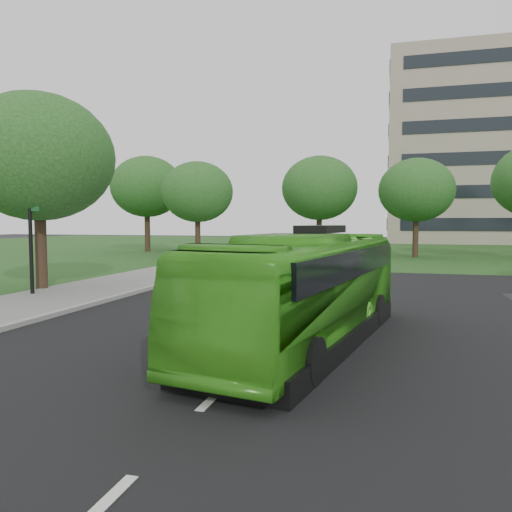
{
  "coord_description": "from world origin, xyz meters",
  "views": [
    {
      "loc": [
        2.79,
        -13.87,
        2.89
      ],
      "look_at": [
        -2.13,
        3.94,
        1.6
      ],
      "focal_mm": 35.0,
      "sensor_mm": 36.0,
      "label": 1
    }
  ],
  "objects_px": {
    "tree_park_f": "(147,187)",
    "bus": "(308,289)",
    "tree_park_a": "(197,192)",
    "tree_park_c": "(417,190)",
    "tree_park_b": "(319,188)",
    "traffic_light": "(34,216)",
    "tree_side_near": "(38,157)"
  },
  "relations": [
    {
      "from": "tree_park_a",
      "to": "bus",
      "type": "distance_m",
      "value": 30.43
    },
    {
      "from": "tree_park_f",
      "to": "bus",
      "type": "relative_size",
      "value": 0.96
    },
    {
      "from": "tree_park_c",
      "to": "tree_park_f",
      "type": "height_order",
      "value": "tree_park_f"
    },
    {
      "from": "tree_park_c",
      "to": "tree_park_b",
      "type": "bearing_deg",
      "value": 173.05
    },
    {
      "from": "tree_park_c",
      "to": "tree_park_f",
      "type": "distance_m",
      "value": 24.29
    },
    {
      "from": "tree_park_f",
      "to": "bus",
      "type": "height_order",
      "value": "tree_park_f"
    },
    {
      "from": "tree_park_c",
      "to": "tree_park_f",
      "type": "relative_size",
      "value": 0.88
    },
    {
      "from": "traffic_light",
      "to": "bus",
      "type": "bearing_deg",
      "value": -45.81
    },
    {
      "from": "tree_park_a",
      "to": "tree_side_near",
      "type": "relative_size",
      "value": 0.96
    },
    {
      "from": "tree_park_b",
      "to": "tree_park_f",
      "type": "height_order",
      "value": "tree_park_f"
    },
    {
      "from": "bus",
      "to": "tree_park_a",
      "type": "bearing_deg",
      "value": 126.81
    },
    {
      "from": "tree_park_a",
      "to": "tree_park_c",
      "type": "distance_m",
      "value": 17.65
    },
    {
      "from": "tree_park_b",
      "to": "tree_park_a",
      "type": "bearing_deg",
      "value": -154.84
    },
    {
      "from": "tree_park_b",
      "to": "tree_park_c",
      "type": "xyz_separation_m",
      "value": [
        7.89,
        -0.96,
        -0.35
      ]
    },
    {
      "from": "bus",
      "to": "traffic_light",
      "type": "relative_size",
      "value": 1.78
    },
    {
      "from": "tree_park_f",
      "to": "bus",
      "type": "xyz_separation_m",
      "value": [
        20.64,
        -31.36,
        -4.83
      ]
    },
    {
      "from": "tree_park_a",
      "to": "bus",
      "type": "height_order",
      "value": "tree_park_a"
    },
    {
      "from": "tree_side_near",
      "to": "bus",
      "type": "bearing_deg",
      "value": -25.75
    },
    {
      "from": "bus",
      "to": "traffic_light",
      "type": "bearing_deg",
      "value": 168.59
    },
    {
      "from": "tree_park_f",
      "to": "tree_side_near",
      "type": "xyz_separation_m",
      "value": [
        8.59,
        -25.55,
        -0.65
      ]
    },
    {
      "from": "tree_park_b",
      "to": "traffic_light",
      "type": "xyz_separation_m",
      "value": [
        -6.86,
        -26.98,
        -2.62
      ]
    },
    {
      "from": "tree_park_a",
      "to": "tree_park_b",
      "type": "relative_size",
      "value": 0.92
    },
    {
      "from": "tree_park_c",
      "to": "traffic_light",
      "type": "height_order",
      "value": "tree_park_c"
    },
    {
      "from": "tree_park_a",
      "to": "tree_park_f",
      "type": "xyz_separation_m",
      "value": [
        -6.95,
        4.48,
        0.85
      ]
    },
    {
      "from": "traffic_light",
      "to": "tree_park_c",
      "type": "bearing_deg",
      "value": 35.88
    },
    {
      "from": "tree_park_f",
      "to": "tree_side_near",
      "type": "distance_m",
      "value": 26.97
    },
    {
      "from": "tree_park_b",
      "to": "tree_park_c",
      "type": "relative_size",
      "value": 1.07
    },
    {
      "from": "tree_park_b",
      "to": "bus",
      "type": "bearing_deg",
      "value": -82.23
    },
    {
      "from": "tree_park_c",
      "to": "traffic_light",
      "type": "relative_size",
      "value": 1.5
    },
    {
      "from": "tree_park_f",
      "to": "tree_park_c",
      "type": "bearing_deg",
      "value": -2.41
    },
    {
      "from": "tree_park_a",
      "to": "tree_park_b",
      "type": "bearing_deg",
      "value": 25.16
    },
    {
      "from": "tree_park_b",
      "to": "traffic_light",
      "type": "height_order",
      "value": "tree_park_b"
    }
  ]
}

